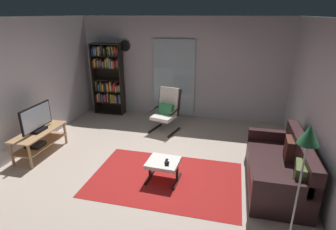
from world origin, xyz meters
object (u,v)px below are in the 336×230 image
at_px(tv_stand, 39,139).
at_px(lounge_armchair, 166,109).
at_px(tv_remote, 166,161).
at_px(wall_clock, 125,46).
at_px(ottoman, 163,164).
at_px(leather_sofa, 280,169).
at_px(cell_phone, 167,164).
at_px(television, 37,119).
at_px(floor_lamp_by_sofa, 307,147).
at_px(bookshelf_near_tv, 108,78).

distance_m(tv_stand, lounge_armchair, 2.80).
relative_size(tv_remote, wall_clock, 0.50).
bearing_deg(tv_stand, ottoman, -6.48).
height_order(tv_stand, leather_sofa, leather_sofa).
height_order(ottoman, cell_phone, cell_phone).
height_order(television, floor_lamp_by_sofa, floor_lamp_by_sofa).
bearing_deg(lounge_armchair, television, -140.48).
relative_size(bookshelf_near_tv, floor_lamp_by_sofa, 1.24).
relative_size(television, ottoman, 1.50).
height_order(television, cell_phone, television).
relative_size(bookshelf_near_tv, wall_clock, 6.64).
xyz_separation_m(floor_lamp_by_sofa, wall_clock, (-3.69, 3.99, 0.55)).
bearing_deg(ottoman, tv_remote, -12.13).
xyz_separation_m(tv_stand, tv_remote, (2.66, -0.31, 0.05)).
bearing_deg(cell_phone, tv_remote, 103.56).
distance_m(lounge_armchair, ottoman, 2.15).
height_order(ottoman, tv_remote, tv_remote).
bearing_deg(bookshelf_near_tv, cell_phone, -51.27).
distance_m(ottoman, tv_remote, 0.09).
relative_size(bookshelf_near_tv, leather_sofa, 1.05).
distance_m(bookshelf_near_tv, wall_clock, 0.98).
distance_m(bookshelf_near_tv, lounge_armchair, 2.06).
relative_size(tv_stand, tv_remote, 8.24).
xyz_separation_m(ottoman, floor_lamp_by_sofa, (1.85, -0.91, 1.00)).
relative_size(television, cell_phone, 5.82).
bearing_deg(tv_stand, television, 84.80).
distance_m(tv_remote, floor_lamp_by_sofa, 2.21).
bearing_deg(bookshelf_near_tv, ottoman, -51.49).
relative_size(tv_stand, lounge_armchair, 1.16).
xyz_separation_m(tv_remote, wall_clock, (-1.89, 3.09, 1.48)).
bearing_deg(tv_remote, lounge_armchair, 100.66).
xyz_separation_m(lounge_armchair, cell_phone, (0.55, -2.17, -0.17)).
bearing_deg(bookshelf_near_tv, tv_stand, -96.74).
height_order(lounge_armchair, wall_clock, wall_clock).
height_order(tv_stand, ottoman, tv_stand).
distance_m(tv_stand, tv_remote, 2.68).
bearing_deg(tv_stand, bookshelf_near_tv, 83.26).
height_order(ottoman, floor_lamp_by_sofa, floor_lamp_by_sofa).
bearing_deg(lounge_armchair, wall_clock, 144.07).
height_order(tv_stand, lounge_armchair, lounge_armchair).
xyz_separation_m(bookshelf_near_tv, leather_sofa, (4.17, -2.58, -0.71)).
bearing_deg(tv_remote, television, 169.61).
xyz_separation_m(tv_remote, cell_phone, (0.03, -0.07, -0.00)).
bearing_deg(leather_sofa, television, 179.90).
distance_m(floor_lamp_by_sofa, wall_clock, 5.46).
distance_m(bookshelf_near_tv, floor_lamp_by_sofa, 5.63).
bearing_deg(tv_remote, wall_clock, 118.20).
xyz_separation_m(tv_stand, floor_lamp_by_sofa, (4.46, -1.20, 0.97)).
bearing_deg(ottoman, television, 173.00).
bearing_deg(floor_lamp_by_sofa, television, 164.59).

